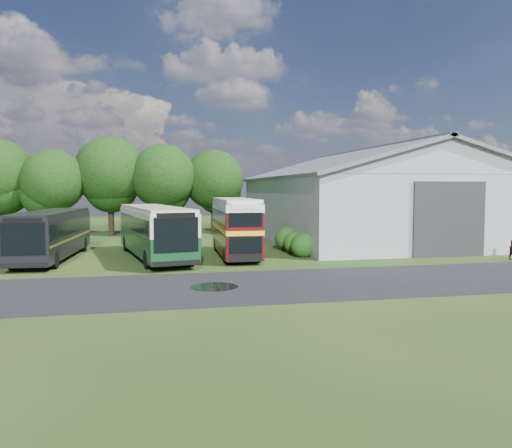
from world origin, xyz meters
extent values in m
plane|color=#1A3310|center=(0.00, 0.00, 0.00)|extent=(120.00, 120.00, 0.00)
cube|color=black|center=(3.00, -3.00, 0.00)|extent=(60.00, 8.00, 0.02)
cylinder|color=black|center=(-1.50, -3.00, 0.00)|extent=(2.20, 2.20, 0.01)
cube|color=gray|center=(15.00, 16.00, 2.75)|extent=(18.00, 24.00, 5.50)
cube|color=#2D3033|center=(15.00, 3.92, 2.50)|extent=(5.20, 0.18, 5.00)
cylinder|color=black|center=(-13.00, 23.50, 1.53)|extent=(0.56, 0.56, 3.06)
sphere|color=black|center=(-13.00, 23.50, 5.27)|extent=(5.78, 5.78, 5.78)
cylinder|color=black|center=(-8.00, 24.80, 1.80)|extent=(0.56, 0.56, 3.60)
sphere|color=black|center=(-8.00, 24.80, 6.20)|extent=(6.80, 6.80, 6.80)
cylinder|color=black|center=(-3.00, 23.80, 1.66)|extent=(0.56, 0.56, 3.31)
sphere|color=black|center=(-3.00, 23.80, 5.70)|extent=(6.26, 6.26, 6.26)
cylinder|color=black|center=(2.00, 24.60, 1.58)|extent=(0.56, 0.56, 3.17)
sphere|color=black|center=(2.00, 24.60, 5.46)|extent=(5.98, 5.98, 5.98)
sphere|color=#194714|center=(5.60, 6.00, 0.00)|extent=(1.70, 1.70, 1.70)
sphere|color=#194714|center=(5.60, 8.00, 0.00)|extent=(1.60, 1.60, 1.60)
sphere|color=#194714|center=(5.60, 10.00, 0.00)|extent=(1.80, 1.80, 1.80)
cube|color=#0E3619|center=(-4.05, 7.48, 1.85)|extent=(4.95, 12.52, 3.04)
cube|color=#480A0D|center=(1.24, 7.22, 2.07)|extent=(2.64, 9.09, 3.61)
cube|color=black|center=(-10.46, 8.20, 1.70)|extent=(3.46, 11.42, 2.80)
camera|label=1|loc=(-4.37, -25.49, 4.49)|focal=35.00mm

